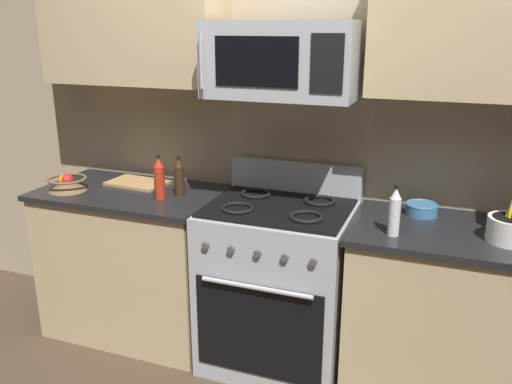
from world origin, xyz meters
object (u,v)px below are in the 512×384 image
Objects in this scene: range_oven at (278,284)px; prep_bowl at (422,209)px; cutting_board at (138,183)px; bottle_hot_sauce at (159,179)px; fruit_basket at (67,183)px; bottle_soy at (179,178)px; utensil_crock at (510,228)px; bottle_vinegar at (395,212)px; microwave at (283,59)px.

range_oven is 6.75× the size of prep_bowl.
cutting_board is 1.41× the size of bottle_hot_sauce.
cutting_board is (0.31, 0.25, -0.04)m from fruit_basket.
bottle_soy is (0.35, -0.11, 0.10)m from cutting_board.
utensil_crock reaches higher than bottle_vinegar.
fruit_basket is at bearing -178.33° from utensil_crock.
cutting_board is at bearing 39.17° from fruit_basket.
microwave reaches higher than bottle_hot_sauce.
fruit_basket is 0.40m from cutting_board.
bottle_vinegar reaches higher than range_oven.
fruit_basket is at bearing 178.85° from bottle_vinegar.
fruit_basket is 0.96× the size of bottle_soy.
bottle_hot_sauce is at bearing -174.15° from range_oven.
prep_bowl is at bearing 13.17° from range_oven.
range_oven is at bearing 5.87° from fruit_basket.
prep_bowl is (1.65, 0.04, 0.02)m from cutting_board.
bottle_hot_sauce is 1.08× the size of bottle_soy.
utensil_crock is at bearing 1.67° from fruit_basket.
bottle_vinegar reaches higher than cutting_board.
utensil_crock is 1.77m from bottle_hot_sauce.
fruit_basket is at bearing -172.88° from microwave.
microwave is at bearing 1.06° from bottle_soy.
bottle_vinegar is at bearing -10.60° from cutting_board.
utensil_crock is (1.09, -0.09, -0.70)m from microwave.
bottle_hot_sauce is at bearing 5.91° from fruit_basket.
prep_bowl is at bearing 1.43° from cutting_board.
bottle_hot_sauce is (0.58, 0.06, 0.07)m from fruit_basket.
utensil_crock is at bearing -5.15° from cutting_board.
bottle_soy is at bearing 177.40° from utensil_crock.
bottle_vinegar is at bearing -1.15° from fruit_basket.
bottle_hot_sauce is at bearing -35.50° from cutting_board.
microwave is 2.12× the size of cutting_board.
fruit_basket is at bearing -174.13° from range_oven.
fruit_basket is at bearing -167.49° from bottle_soy.
bottle_soy is at bearing 178.42° from range_oven.
fruit_basket is 0.59m from bottle_hot_sauce.
bottle_vinegar reaches higher than fruit_basket.
range_oven reaches higher than fruit_basket.
cutting_board is 0.35m from bottle_hot_sauce.
bottle_vinegar reaches higher than bottle_soy.
cutting_board is 1.44× the size of bottle_vinegar.
range_oven is 4.77× the size of bottle_soy.
prep_bowl is (1.38, 0.23, -0.08)m from bottle_hot_sauce.
prep_bowl is (1.30, 0.15, -0.07)m from bottle_soy.
bottle_soy reaches higher than range_oven.
range_oven is at bearing -89.95° from microwave.
range_oven is 3.25× the size of utensil_crock.
utensil_crock is 2.05m from cutting_board.
microwave is 2.98× the size of bottle_hot_sauce.
bottle_hot_sauce is 1.53× the size of prep_bowl.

